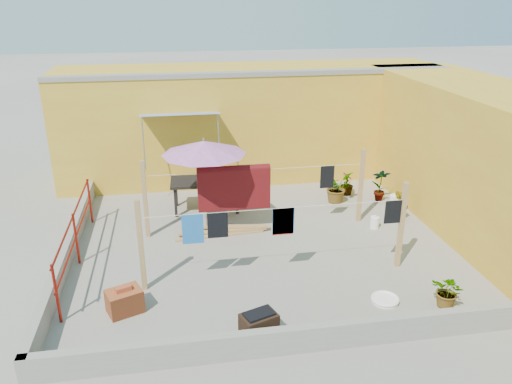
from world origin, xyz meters
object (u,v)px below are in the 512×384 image
Objects in this scene: outdoor_table at (206,183)px; water_jug_b at (394,201)px; brazier at (259,326)px; patio_umbrella at (204,148)px; white_basin at (385,299)px; water_jug_a at (375,222)px; plant_back_a at (336,187)px; brick_stack at (125,301)px; green_hose at (339,189)px.

outdoor_table is 4.84× the size of water_jug_b.
patio_umbrella is at bearing 97.17° from brazier.
white_basin is at bearing -49.36° from patio_umbrella.
plant_back_a is at bearing 103.07° from water_jug_a.
plant_back_a is (2.99, 5.23, 0.17)m from brazier.
plant_back_a is at bearing 60.29° from brazier.
water_jug_b is (1.95, 4.01, 0.11)m from white_basin.
patio_umbrella is 3.79m from brick_stack.
outdoor_table reaches higher than green_hose.
green_hose is 0.58× the size of plant_back_a.
brick_stack is 0.84× the size of plant_back_a.
plant_back_a reaches higher than brick_stack.
water_jug_a is at bearing -131.14° from water_jug_b.
brazier is 6.91m from green_hose.
brick_stack is at bearing 174.02° from white_basin.
patio_umbrella is 4.88m from white_basin.
brick_stack is at bearing -112.52° from outdoor_table.
water_jug_a is at bearing -24.56° from outdoor_table.
white_basin is at bearing -58.61° from outdoor_table.
white_basin is at bearing 14.95° from brazier.
outdoor_table is 4.22m from water_jug_a.
water_jug_b reaches higher than white_basin.
white_basin is (2.40, 0.64, -0.20)m from brazier.
water_jug_b is at bearing -53.89° from green_hose.
patio_umbrella reaches higher than outdoor_table.
outdoor_table is 2.13× the size of plant_back_a.
green_hose is (3.85, 2.00, -1.97)m from patio_umbrella.
green_hose is (-0.03, 2.50, -0.11)m from water_jug_a.
water_jug_a is at bearing -7.24° from patio_umbrella.
patio_umbrella is at bearing 130.64° from white_basin.
white_basin is (4.55, -0.48, -0.17)m from brick_stack.
brick_stack is at bearing -151.45° from water_jug_b.
outdoor_table reaches higher than white_basin.
plant_back_a is (0.58, 4.59, 0.37)m from white_basin.
white_basin is at bearing -108.58° from water_jug_a.
brick_stack reaches higher than water_jug_a.
outdoor_table is at bearing 121.39° from white_basin.
green_hose is at bearing 126.11° from water_jug_b.
white_basin is 4.46m from water_jug_b.
brazier is at bearing -133.66° from water_jug_a.
water_jug_b is (4.35, 4.66, -0.08)m from brazier.
plant_back_a is (-1.37, 0.58, 0.25)m from water_jug_b.
plant_back_a is at bearing 82.78° from white_basin.
plant_back_a reaches higher than water_jug_b.
brick_stack is 6.58m from plant_back_a.
plant_back_a is (-0.39, 1.69, 0.27)m from water_jug_a.
patio_umbrella is at bearing 60.61° from brick_stack.
water_jug_a is (3.80, -1.74, -0.59)m from outdoor_table.
water_jug_b is at bearing 64.10° from white_basin.
water_jug_a reaches higher than white_basin.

